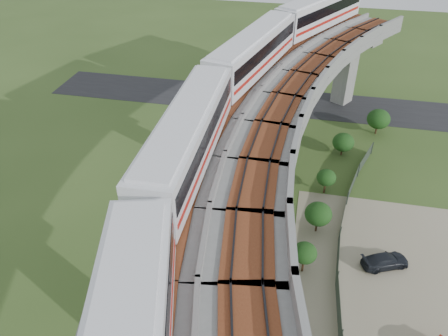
{
  "coord_description": "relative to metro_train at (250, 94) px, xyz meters",
  "views": [
    {
      "loc": [
        4.74,
        -23.14,
        26.04
      ],
      "look_at": [
        -0.73,
        2.82,
        7.5
      ],
      "focal_mm": 35.0,
      "sensor_mm": 36.0,
      "label": 1
    }
  ],
  "objects": [
    {
      "name": "ground",
      "position": [
        -0.62,
        -5.7,
        -12.31
      ],
      "size": [
        160.0,
        160.0,
        0.0
      ],
      "primitive_type": "plane",
      "color": "#385220",
      "rests_on": "ground"
    },
    {
      "name": "metro_train",
      "position": [
        0.0,
        0.0,
        0.0
      ],
      "size": [
        13.36,
        61.04,
        3.64
      ],
      "color": "white",
      "rests_on": "ground"
    },
    {
      "name": "fence",
      "position": [
        9.13,
        -5.7,
        -11.56
      ],
      "size": [
        3.87,
        38.73,
        1.5
      ],
      "color": "#2D382D",
      "rests_on": "ground"
    },
    {
      "name": "car_dark",
      "position": [
        11.56,
        -2.98,
        -11.72
      ],
      "size": [
        4.05,
        2.92,
        1.09
      ],
      "primitive_type": "imported",
      "rotation": [
        0.0,
        0.0,
        1.99
      ],
      "color": "black",
      "rests_on": "dirt_lot"
    },
    {
      "name": "asphalt_road",
      "position": [
        -0.62,
        24.3,
        -12.29
      ],
      "size": [
        60.0,
        8.0,
        0.03
      ],
      "primitive_type": "cube",
      "color": "#232326",
      "rests_on": "ground"
    },
    {
      "name": "viaduct",
      "position": [
        3.22,
        -5.7,
        -3.26
      ],
      "size": [
        19.58,
        73.98,
        11.4
      ],
      "color": "#99968E",
      "rests_on": "ground"
    },
    {
      "name": "tree_3",
      "position": [
        6.14,
        -0.06,
        -10.37
      ],
      "size": [
        2.3,
        2.3,
        2.92
      ],
      "color": "#382314",
      "rests_on": "ground"
    },
    {
      "name": "tree_2",
      "position": [
        6.73,
        5.58,
        -10.54
      ],
      "size": [
        1.84,
        1.84,
        2.56
      ],
      "color": "#382314",
      "rests_on": "ground"
    },
    {
      "name": "tree_0",
      "position": [
        12.4,
        18.24,
        -10.38
      ],
      "size": [
        2.63,
        2.63,
        3.05
      ],
      "color": "#382314",
      "rests_on": "ground"
    },
    {
      "name": "tree_1",
      "position": [
        8.41,
        12.72,
        -10.71
      ],
      "size": [
        2.31,
        2.31,
        2.58
      ],
      "color": "#382314",
      "rests_on": "ground"
    },
    {
      "name": "dirt_lot",
      "position": [
        13.38,
        -7.7,
        -12.29
      ],
      "size": [
        18.0,
        26.0,
        0.04
      ],
      "primitive_type": "cube",
      "color": "gray",
      "rests_on": "ground"
    },
    {
      "name": "tree_4",
      "position": [
        5.28,
        -4.84,
        -10.32
      ],
      "size": [
        1.87,
        1.87,
        2.79
      ],
      "color": "#382314",
      "rests_on": "ground"
    }
  ]
}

